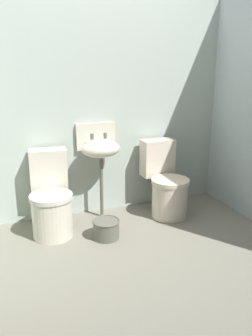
{
  "coord_description": "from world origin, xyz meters",
  "views": [
    {
      "loc": [
        -1.09,
        -2.56,
        1.62
      ],
      "look_at": [
        0.0,
        0.25,
        0.7
      ],
      "focal_mm": 38.13,
      "sensor_mm": 36.0,
      "label": 1
    }
  ],
  "objects_px": {
    "bucket": "(106,229)",
    "toilet_left": "(51,201)",
    "sink": "(100,148)",
    "toilet_right": "(166,185)"
  },
  "relations": [
    {
      "from": "sink",
      "to": "toilet_left",
      "type": "bearing_deg",
      "value": -161.33
    },
    {
      "from": "toilet_right",
      "to": "sink",
      "type": "bearing_deg",
      "value": -17.2
    },
    {
      "from": "toilet_left",
      "to": "sink",
      "type": "relative_size",
      "value": 0.79
    },
    {
      "from": "toilet_left",
      "to": "toilet_right",
      "type": "xyz_separation_m",
      "value": [
        1.23,
        -0.0,
        0.0
      ]
    },
    {
      "from": "toilet_left",
      "to": "sink",
      "type": "bearing_deg",
      "value": -154.25
    },
    {
      "from": "toilet_left",
      "to": "bucket",
      "type": "height_order",
      "value": "toilet_left"
    },
    {
      "from": "bucket",
      "to": "toilet_left",
      "type": "bearing_deg",
      "value": 145.32
    },
    {
      "from": "bucket",
      "to": "sink",
      "type": "bearing_deg",
      "value": 77.93
    },
    {
      "from": "toilet_right",
      "to": "bucket",
      "type": "xyz_separation_m",
      "value": [
        -0.78,
        -0.31,
        -0.23
      ]
    },
    {
      "from": "toilet_left",
      "to": "toilet_right",
      "type": "bearing_deg",
      "value": -172.93
    }
  ]
}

